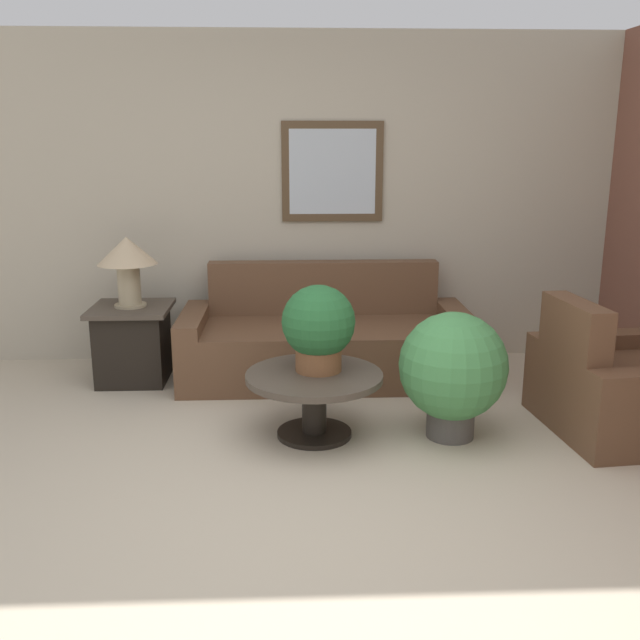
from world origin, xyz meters
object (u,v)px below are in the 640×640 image
(potted_plant_on_table, at_px, (318,326))
(side_table, at_px, (133,343))
(table_lamp, at_px, (127,258))
(armchair, at_px, (622,389))
(potted_plant_floor, at_px, (453,369))
(coffee_table, at_px, (314,390))
(couch_main, at_px, (325,342))

(potted_plant_on_table, bearing_deg, side_table, 142.37)
(table_lamp, bearing_deg, armchair, -18.60)
(side_table, xyz_separation_m, potted_plant_floor, (2.16, -1.15, 0.14))
(side_table, height_order, potted_plant_on_table, potted_plant_on_table)
(armchair, distance_m, coffee_table, 1.92)
(potted_plant_on_table, bearing_deg, couch_main, 84.84)
(side_table, xyz_separation_m, table_lamp, (0.00, 0.00, 0.65))
(side_table, relative_size, potted_plant_floor, 0.74)
(coffee_table, height_order, side_table, side_table)
(side_table, bearing_deg, couch_main, 1.20)
(armchair, height_order, side_table, armchair)
(side_table, distance_m, table_lamp, 0.65)
(couch_main, height_order, coffee_table, couch_main)
(couch_main, distance_m, table_lamp, 1.60)
(table_lamp, height_order, potted_plant_floor, table_lamp)
(coffee_table, bearing_deg, couch_main, 83.73)
(couch_main, distance_m, coffee_table, 1.14)
(coffee_table, relative_size, table_lamp, 1.61)
(couch_main, xyz_separation_m, armchair, (1.80, -1.12, -0.00))
(armchair, xyz_separation_m, table_lamp, (-3.25, 1.09, 0.67))
(potted_plant_on_table, height_order, potted_plant_floor, potted_plant_on_table)
(table_lamp, xyz_separation_m, potted_plant_on_table, (1.36, -1.05, -0.26))
(coffee_table, distance_m, table_lamp, 1.85)
(potted_plant_on_table, relative_size, potted_plant_floor, 0.68)
(potted_plant_on_table, distance_m, potted_plant_floor, 0.85)
(couch_main, relative_size, table_lamp, 4.17)
(table_lamp, distance_m, potted_plant_on_table, 1.73)
(side_table, bearing_deg, table_lamp, 0.00)
(potted_plant_floor, bearing_deg, armchair, 3.05)
(table_lamp, relative_size, potted_plant_on_table, 0.98)
(armchair, relative_size, table_lamp, 2.05)
(side_table, height_order, potted_plant_floor, potted_plant_floor)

